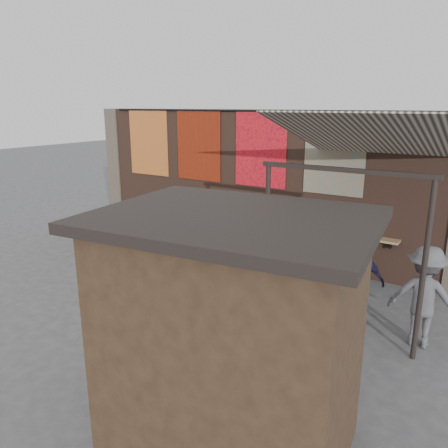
# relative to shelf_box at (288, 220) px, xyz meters

# --- Properties ---
(ground) EXTENTS (70.00, 70.00, 0.00)m
(ground) POSITION_rel_shelf_box_xyz_m (-1.25, -2.30, -1.26)
(ground) COLOR #474749
(ground) RESTS_ON ground
(brick_wall) EXTENTS (10.00, 0.40, 4.00)m
(brick_wall) POSITION_rel_shelf_box_xyz_m (-1.25, 0.40, 0.74)
(brick_wall) COLOR brown
(brick_wall) RESTS_ON ground
(pier_left) EXTENTS (0.50, 0.50, 4.00)m
(pier_left) POSITION_rel_shelf_box_xyz_m (-6.45, 0.40, 0.74)
(pier_left) COLOR #4C4238
(pier_left) RESTS_ON ground
(eating_counter) EXTENTS (8.00, 0.32, 0.05)m
(eating_counter) POSITION_rel_shelf_box_xyz_m (-1.25, 0.03, -0.16)
(eating_counter) COLOR #9E7A51
(eating_counter) RESTS_ON brick_wall
(shelf_box) EXTENTS (0.65, 0.29, 0.26)m
(shelf_box) POSITION_rel_shelf_box_xyz_m (0.00, 0.00, 0.00)
(shelf_box) COLOR white
(shelf_box) RESTS_ON eating_counter
(tapestry_redgold) EXTENTS (1.50, 0.02, 2.00)m
(tapestry_redgold) POSITION_rel_shelf_box_xyz_m (-4.85, 0.18, 1.74)
(tapestry_redgold) COLOR maroon
(tapestry_redgold) RESTS_ON brick_wall
(tapestry_sun) EXTENTS (1.50, 0.02, 2.00)m
(tapestry_sun) POSITION_rel_shelf_box_xyz_m (-2.95, 0.18, 1.74)
(tapestry_sun) COLOR red
(tapestry_sun) RESTS_ON brick_wall
(tapestry_orange) EXTENTS (1.50, 0.02, 2.00)m
(tapestry_orange) POSITION_rel_shelf_box_xyz_m (-0.95, 0.18, 1.74)
(tapestry_orange) COLOR red
(tapestry_orange) RESTS_ON brick_wall
(tapestry_multi) EXTENTS (1.50, 0.02, 2.00)m
(tapestry_multi) POSITION_rel_shelf_box_xyz_m (1.05, 0.18, 1.74)
(tapestry_multi) COLOR teal
(tapestry_multi) RESTS_ON brick_wall
(hang_rail) EXTENTS (9.50, 0.06, 0.06)m
(hang_rail) POSITION_rel_shelf_box_xyz_m (-1.25, 0.17, 2.72)
(hang_rail) COLOR black
(hang_rail) RESTS_ON brick_wall
(scooter_stool_0) EXTENTS (0.32, 0.71, 0.68)m
(scooter_stool_0) POSITION_rel_shelf_box_xyz_m (-4.20, -0.32, -0.92)
(scooter_stool_0) COLOR #99290D
(scooter_stool_0) RESTS_ON ground
(scooter_stool_1) EXTENTS (0.36, 0.81, 0.77)m
(scooter_stool_1) POSITION_rel_shelf_box_xyz_m (-3.55, -0.29, -0.87)
(scooter_stool_1) COLOR #0C5A24
(scooter_stool_1) RESTS_ON ground
(scooter_stool_2) EXTENTS (0.40, 0.89, 0.85)m
(scooter_stool_2) POSITION_rel_shelf_box_xyz_m (-2.88, -0.27, -0.83)
(scooter_stool_2) COLOR #105116
(scooter_stool_2) RESTS_ON ground
(scooter_stool_3) EXTENTS (0.38, 0.84, 0.80)m
(scooter_stool_3) POSITION_rel_shelf_box_xyz_m (-2.27, -0.28, -0.86)
(scooter_stool_3) COLOR navy
(scooter_stool_3) RESTS_ON ground
(scooter_stool_4) EXTENTS (0.36, 0.79, 0.76)m
(scooter_stool_4) POSITION_rel_shelf_box_xyz_m (-1.60, -0.28, -0.88)
(scooter_stool_4) COLOR navy
(scooter_stool_4) RESTS_ON ground
(scooter_stool_5) EXTENTS (0.34, 0.75, 0.71)m
(scooter_stool_5) POSITION_rel_shelf_box_xyz_m (-0.97, -0.35, -0.90)
(scooter_stool_5) COLOR #132049
(scooter_stool_5) RESTS_ON ground
(scooter_stool_6) EXTENTS (0.32, 0.72, 0.68)m
(scooter_stool_6) POSITION_rel_shelf_box_xyz_m (-0.32, -0.31, -0.91)
(scooter_stool_6) COLOR black
(scooter_stool_6) RESTS_ON ground
(scooter_stool_7) EXTENTS (0.38, 0.84, 0.80)m
(scooter_stool_7) POSITION_rel_shelf_box_xyz_m (0.24, -0.25, -0.86)
(scooter_stool_7) COLOR maroon
(scooter_stool_7) RESTS_ON ground
(scooter_stool_8) EXTENTS (0.37, 0.82, 0.78)m
(scooter_stool_8) POSITION_rel_shelf_box_xyz_m (0.96, -0.27, -0.87)
(scooter_stool_8) COLOR black
(scooter_stool_8) RESTS_ON ground
(scooter_stool_9) EXTENTS (0.35, 0.77, 0.73)m
(scooter_stool_9) POSITION_rel_shelf_box_xyz_m (1.55, -0.26, -0.89)
(scooter_stool_9) COLOR #1A6B5D
(scooter_stool_9) RESTS_ON ground
(diner_left) EXTENTS (0.58, 0.41, 1.50)m
(diner_left) POSITION_rel_shelf_box_xyz_m (-4.23, -0.90, -0.51)
(diner_left) COLOR #81A6BC
(diner_left) RESTS_ON ground
(diner_right) EXTENTS (0.88, 0.71, 1.70)m
(diner_right) POSITION_rel_shelf_box_xyz_m (-3.71, -0.75, -0.41)
(diner_right) COLOR #2E2327
(diner_right) RESTS_ON ground
(shopper_navy) EXTENTS (1.14, 0.58, 1.87)m
(shopper_navy) POSITION_rel_shelf_box_xyz_m (2.40, -2.30, -0.32)
(shopper_navy) COLOR #191734
(shopper_navy) RESTS_ON ground
(shopper_grey) EXTENTS (1.20, 0.71, 1.84)m
(shopper_grey) POSITION_rel_shelf_box_xyz_m (3.65, -2.36, -0.34)
(shopper_grey) COLOR #535358
(shopper_grey) RESTS_ON ground
(shopper_tan) EXTENTS (0.86, 0.72, 1.50)m
(shopper_tan) POSITION_rel_shelf_box_xyz_m (0.68, -1.66, -0.51)
(shopper_tan) COLOR #7F5E51
(shopper_tan) RESTS_ON ground
(market_stall) EXTENTS (2.86, 2.27, 2.88)m
(market_stall) POSITION_rel_shelf_box_xyz_m (2.11, -6.22, 0.19)
(market_stall) COLOR black
(market_stall) RESTS_ON ground
(stall_roof) EXTENTS (3.21, 2.61, 0.12)m
(stall_roof) POSITION_rel_shelf_box_xyz_m (2.11, -6.22, 1.69)
(stall_roof) COLOR black
(stall_roof) RESTS_ON market_stall
(stall_sign) EXTENTS (1.20, 0.17, 0.50)m
(stall_sign) POSITION_rel_shelf_box_xyz_m (2.00, -5.20, 0.83)
(stall_sign) COLOR gold
(stall_sign) RESTS_ON market_stall
(stall_shelf) EXTENTS (2.21, 0.34, 0.06)m
(stall_shelf) POSITION_rel_shelf_box_xyz_m (2.00, -5.20, -0.20)
(stall_shelf) COLOR #473321
(stall_shelf) RESTS_ON market_stall
(awning_canvas) EXTENTS (3.20, 3.28, 0.97)m
(awning_canvas) POSITION_rel_shelf_box_xyz_m (2.25, -1.40, 2.29)
(awning_canvas) COLOR beige
(awning_canvas) RESTS_ON brick_wall
(awning_ledger) EXTENTS (3.30, 0.08, 0.12)m
(awning_ledger) POSITION_rel_shelf_box_xyz_m (2.25, 0.19, 2.69)
(awning_ledger) COLOR #33261C
(awning_ledger) RESTS_ON brick_wall
(awning_header) EXTENTS (3.00, 0.08, 0.08)m
(awning_header) POSITION_rel_shelf_box_xyz_m (2.25, -2.90, 1.82)
(awning_header) COLOR black
(awning_header) RESTS_ON awning_post_left
(awning_post_left) EXTENTS (0.09, 0.09, 3.10)m
(awning_post_left) POSITION_rel_shelf_box_xyz_m (0.85, -2.90, 0.29)
(awning_post_left) COLOR black
(awning_post_left) RESTS_ON ground
(awning_post_right) EXTENTS (0.09, 0.09, 3.10)m
(awning_post_right) POSITION_rel_shelf_box_xyz_m (3.65, -2.90, 0.29)
(awning_post_right) COLOR black
(awning_post_right) RESTS_ON ground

